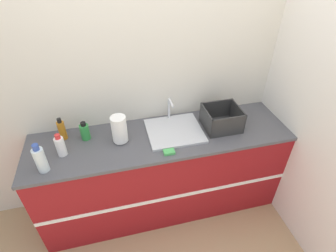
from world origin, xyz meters
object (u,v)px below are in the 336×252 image
object	(u,v)px
paper_towel_roll	(119,129)
bottle_white_spray	(60,146)
bottle_green	(85,132)
bottle_amber	(62,130)
bottle_clear	(40,159)
sink	(174,130)
dish_rack	(221,120)

from	to	relation	value
paper_towel_roll	bottle_white_spray	bearing A→B (deg)	-173.39
bottle_green	paper_towel_roll	bearing A→B (deg)	-20.65
bottle_amber	bottle_green	bearing A→B (deg)	-14.64
paper_towel_roll	bottle_green	world-z (taller)	paper_towel_roll
bottle_amber	bottle_clear	bearing A→B (deg)	-108.50
sink	bottle_amber	distance (m)	0.96
bottle_amber	paper_towel_roll	bearing A→B (deg)	-18.34
paper_towel_roll	bottle_clear	bearing A→B (deg)	-161.24
bottle_white_spray	bottle_green	world-z (taller)	bottle_white_spray
dish_rack	bottle_white_spray	xyz separation A→B (m)	(-1.37, -0.04, 0.01)
sink	bottle_amber	world-z (taller)	sink
bottle_white_spray	bottle_clear	world-z (taller)	bottle_clear
bottle_amber	bottle_clear	size ratio (longest dim) A/B	0.83
paper_towel_roll	dish_rack	xyz separation A→B (m)	(0.91, -0.01, -0.05)
dish_rack	bottle_amber	distance (m)	1.39
sink	bottle_green	xyz separation A→B (m)	(-0.76, 0.09, 0.06)
bottle_amber	bottle_clear	world-z (taller)	bottle_clear
bottle_clear	bottle_green	bearing A→B (deg)	45.37
bottle_clear	bottle_white_spray	bearing A→B (deg)	50.00
bottle_white_spray	bottle_clear	size ratio (longest dim) A/B	0.81
sink	paper_towel_roll	size ratio (longest dim) A/B	1.96
sink	dish_rack	xyz separation A→B (m)	(0.43, -0.03, 0.06)
sink	paper_towel_roll	bearing A→B (deg)	-177.31
paper_towel_roll	bottle_amber	size ratio (longest dim) A/B	1.20
paper_towel_roll	bottle_amber	distance (m)	0.50
bottle_green	bottle_clear	bearing A→B (deg)	-134.63
bottle_white_spray	bottle_clear	xyz separation A→B (m)	(-0.12, -0.15, 0.02)
bottle_green	bottle_amber	bearing A→B (deg)	165.36
sink	dish_rack	bearing A→B (deg)	-4.58
sink	paper_towel_roll	distance (m)	0.49
bottle_clear	bottle_amber	bearing A→B (deg)	71.50
bottle_amber	bottle_clear	xyz separation A→B (m)	(-0.12, -0.36, 0.02)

